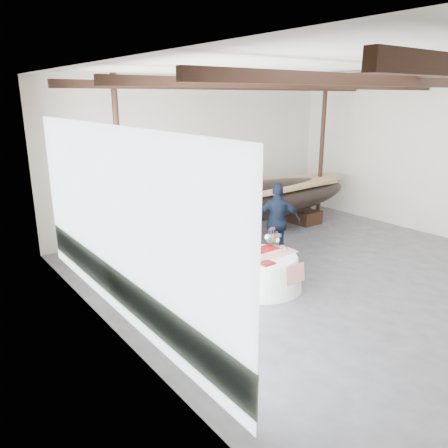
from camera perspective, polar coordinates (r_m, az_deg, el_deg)
floor at (r=10.16m, az=16.18°, el=-7.55°), size 10.00×12.00×0.01m
wall_back at (r=13.84m, az=-3.35°, el=9.04°), size 10.00×0.02×4.50m
wall_left at (r=6.27m, az=-10.94°, el=-0.19°), size 0.02×12.00×4.50m
ceiling at (r=9.35m, az=18.46°, el=18.60°), size 10.00×12.00×0.01m
pavilion_structure at (r=9.77m, az=14.63°, el=15.84°), size 9.80×11.76×4.50m
open_bay at (r=7.29m, az=-13.90°, el=-1.53°), size 0.03×7.00×3.20m
longboat_display at (r=12.65m, az=2.54°, el=2.73°), size 8.60×1.72×1.61m
banquet_table at (r=9.52m, az=5.10°, el=-6.17°), size 1.71×1.71×0.74m
tabletop_items at (r=9.43m, az=4.45°, el=-3.02°), size 1.60×0.96×0.40m
guest_woman_blue at (r=9.78m, az=-4.07°, el=-3.17°), size 0.55×0.37×1.49m
guest_woman_teal at (r=10.34m, az=0.73°, el=-1.44°), size 1.00×0.90×1.69m
guest_man_left at (r=10.75m, az=1.75°, el=-0.94°), size 1.21×1.05×1.62m
guest_man_right at (r=11.03m, az=7.00°, el=0.31°), size 1.20×1.08×1.96m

